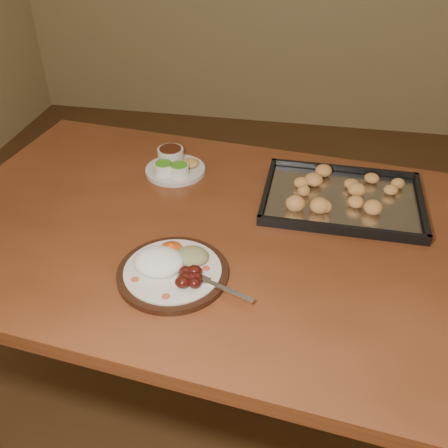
# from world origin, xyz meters

# --- Properties ---
(ground) EXTENTS (4.00, 4.00, 0.00)m
(ground) POSITION_xyz_m (0.00, 0.00, 0.00)
(ground) COLOR brown
(ground) RESTS_ON ground
(dining_table) EXTENTS (1.59, 1.06, 0.75)m
(dining_table) POSITION_xyz_m (-0.24, -0.30, 0.65)
(dining_table) COLOR brown
(dining_table) RESTS_ON ground
(dinner_plate) EXTENTS (0.31, 0.25, 0.06)m
(dinner_plate) POSITION_xyz_m (-0.34, -0.48, 0.77)
(dinner_plate) COLOR black
(dinner_plate) RESTS_ON dining_table
(condiment_saucer) EXTENTS (0.17, 0.17, 0.06)m
(condiment_saucer) POSITION_xyz_m (-0.45, -0.04, 0.77)
(condiment_saucer) COLOR beige
(condiment_saucer) RESTS_ON dining_table
(baking_tray) EXTENTS (0.42, 0.32, 0.04)m
(baking_tray) POSITION_xyz_m (0.03, -0.12, 0.76)
(baking_tray) COLOR black
(baking_tray) RESTS_ON dining_table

